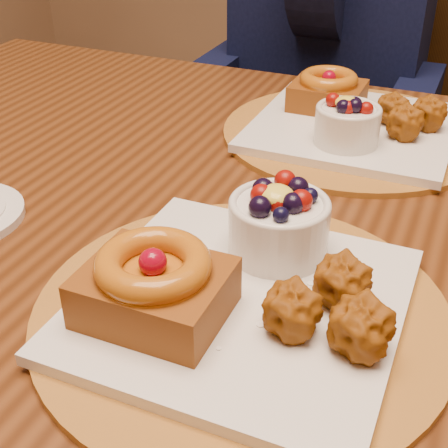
{
  "coord_description": "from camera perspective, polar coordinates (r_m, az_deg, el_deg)",
  "views": [
    {
      "loc": [
        0.22,
        -0.57,
        1.13
      ],
      "look_at": [
        0.02,
        -0.1,
        0.81
      ],
      "focal_mm": 50.0,
      "sensor_mm": 36.0,
      "label": 1
    }
  ],
  "objects": [
    {
      "name": "chair_far",
      "position": [
        1.53,
        17.91,
        4.43
      ],
      "size": [
        0.43,
        0.43,
        0.84
      ],
      "rotation": [
        0.0,
        0.0,
        -0.08
      ],
      "color": "black",
      "rests_on": "ground"
    },
    {
      "name": "place_setting_far",
      "position": [
        0.93,
        11.61,
        9.18
      ],
      "size": [
        0.38,
        0.38,
        0.09
      ],
      "color": "brown",
      "rests_on": "dining_table"
    },
    {
      "name": "dining_table",
      "position": [
        0.79,
        7.45,
        -3.06
      ],
      "size": [
        1.6,
        0.9,
        0.76
      ],
      "color": "#3C1D0A",
      "rests_on": "ground"
    },
    {
      "name": "diner",
      "position": [
        1.35,
        9.82,
        18.34
      ],
      "size": [
        0.47,
        0.47,
        0.77
      ],
      "rotation": [
        0.0,
        0.0,
        0.4
      ],
      "color": "black",
      "rests_on": "ground"
    },
    {
      "name": "place_setting_near",
      "position": [
        0.56,
        1.53,
        -5.52
      ],
      "size": [
        0.38,
        0.38,
        0.09
      ],
      "color": "brown",
      "rests_on": "dining_table"
    }
  ]
}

